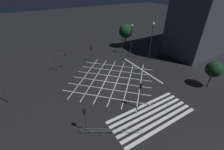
{
  "coord_description": "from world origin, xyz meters",
  "views": [
    {
      "loc": [
        -12.98,
        -21.65,
        16.68
      ],
      "look_at": [
        0.0,
        0.0,
        0.97
      ],
      "focal_mm": 24.0,
      "sensor_mm": 36.0,
      "label": 1
    }
  ],
  "objects_px": {
    "street_tree_near": "(126,31)",
    "traffic_light_nw_main": "(61,58)",
    "street_tree_far": "(214,69)",
    "traffic_light_sw_cross": "(85,115)",
    "traffic_light_median_north": "(91,50)",
    "street_lamp_east": "(132,33)",
    "traffic_light_ne_main": "(122,42)",
    "traffic_light_median_south": "(140,91)",
    "street_lamp_west": "(152,33)"
  },
  "relations": [
    {
      "from": "street_lamp_west",
      "to": "street_tree_near",
      "type": "bearing_deg",
      "value": 89.81
    },
    {
      "from": "traffic_light_median_north",
      "to": "street_lamp_east",
      "type": "height_order",
      "value": "street_lamp_east"
    },
    {
      "from": "traffic_light_median_north",
      "to": "street_tree_far",
      "type": "relative_size",
      "value": 0.76
    },
    {
      "from": "street_lamp_west",
      "to": "traffic_light_sw_cross",
      "type": "bearing_deg",
      "value": -151.7
    },
    {
      "from": "street_tree_near",
      "to": "traffic_light_ne_main",
      "type": "bearing_deg",
      "value": -134.24
    },
    {
      "from": "street_lamp_east",
      "to": "street_tree_near",
      "type": "bearing_deg",
      "value": 70.62
    },
    {
      "from": "street_lamp_east",
      "to": "traffic_light_ne_main",
      "type": "bearing_deg",
      "value": 138.5
    },
    {
      "from": "street_lamp_west",
      "to": "street_tree_far",
      "type": "bearing_deg",
      "value": -82.97
    },
    {
      "from": "traffic_light_ne_main",
      "to": "street_tree_far",
      "type": "relative_size",
      "value": 0.88
    },
    {
      "from": "traffic_light_nw_main",
      "to": "street_tree_near",
      "type": "distance_m",
      "value": 20.22
    },
    {
      "from": "traffic_light_nw_main",
      "to": "street_lamp_west",
      "type": "xyz_separation_m",
      "value": [
        19.69,
        -6.25,
        3.88
      ]
    },
    {
      "from": "street_tree_near",
      "to": "street_lamp_east",
      "type": "bearing_deg",
      "value": -109.38
    },
    {
      "from": "street_lamp_east",
      "to": "street_tree_far",
      "type": "height_order",
      "value": "street_lamp_east"
    },
    {
      "from": "traffic_light_median_north",
      "to": "street_tree_near",
      "type": "xyz_separation_m",
      "value": [
        12.36,
        3.4,
        2.02
      ]
    },
    {
      "from": "traffic_light_nw_main",
      "to": "street_lamp_east",
      "type": "height_order",
      "value": "street_lamp_east"
    },
    {
      "from": "traffic_light_ne_main",
      "to": "street_tree_near",
      "type": "bearing_deg",
      "value": -134.24
    },
    {
      "from": "traffic_light_median_north",
      "to": "street_lamp_east",
      "type": "relative_size",
      "value": 0.49
    },
    {
      "from": "street_tree_far",
      "to": "traffic_light_sw_cross",
      "type": "bearing_deg",
      "value": 173.84
    },
    {
      "from": "traffic_light_median_south",
      "to": "street_lamp_west",
      "type": "relative_size",
      "value": 0.49
    },
    {
      "from": "traffic_light_nw_main",
      "to": "street_tree_near",
      "type": "height_order",
      "value": "street_tree_near"
    },
    {
      "from": "street_lamp_east",
      "to": "street_tree_far",
      "type": "relative_size",
      "value": 1.53
    },
    {
      "from": "traffic_light_ne_main",
      "to": "street_lamp_east",
      "type": "bearing_deg",
      "value": 138.5
    },
    {
      "from": "traffic_light_median_south",
      "to": "traffic_light_ne_main",
      "type": "distance_m",
      "value": 20.76
    },
    {
      "from": "traffic_light_nw_main",
      "to": "street_tree_far",
      "type": "distance_m",
      "value": 29.55
    },
    {
      "from": "street_tree_far",
      "to": "traffic_light_median_north",
      "type": "bearing_deg",
      "value": 123.83
    },
    {
      "from": "traffic_light_median_south",
      "to": "traffic_light_nw_main",
      "type": "distance_m",
      "value": 19.22
    },
    {
      "from": "traffic_light_median_north",
      "to": "traffic_light_sw_cross",
      "type": "distance_m",
      "value": 20.63
    },
    {
      "from": "street_lamp_east",
      "to": "street_tree_far",
      "type": "xyz_separation_m",
      "value": [
        3.46,
        -19.38,
        -2.09
      ]
    },
    {
      "from": "traffic_light_median_north",
      "to": "street_tree_near",
      "type": "bearing_deg",
      "value": 105.36
    },
    {
      "from": "traffic_light_sw_cross",
      "to": "traffic_light_median_south",
      "type": "height_order",
      "value": "traffic_light_median_south"
    },
    {
      "from": "traffic_light_nw_main",
      "to": "traffic_light_ne_main",
      "type": "xyz_separation_m",
      "value": [
        16.29,
        0.52,
        0.34
      ]
    },
    {
      "from": "street_tree_near",
      "to": "traffic_light_median_north",
      "type": "bearing_deg",
      "value": -164.64
    },
    {
      "from": "traffic_light_median_north",
      "to": "traffic_light_nw_main",
      "type": "xyz_separation_m",
      "value": [
        -7.36,
        -0.64,
        0.08
      ]
    },
    {
      "from": "traffic_light_ne_main",
      "to": "traffic_light_median_north",
      "type": "bearing_deg",
      "value": -0.8
    },
    {
      "from": "traffic_light_sw_cross",
      "to": "traffic_light_nw_main",
      "type": "relative_size",
      "value": 1.02
    },
    {
      "from": "traffic_light_sw_cross",
      "to": "street_lamp_east",
      "type": "height_order",
      "value": "street_lamp_east"
    },
    {
      "from": "traffic_light_sw_cross",
      "to": "traffic_light_nw_main",
      "type": "height_order",
      "value": "traffic_light_sw_cross"
    },
    {
      "from": "traffic_light_ne_main",
      "to": "street_lamp_west",
      "type": "distance_m",
      "value": 8.36
    },
    {
      "from": "traffic_light_nw_main",
      "to": "traffic_light_ne_main",
      "type": "relative_size",
      "value": 0.86
    },
    {
      "from": "traffic_light_sw_cross",
      "to": "street_tree_near",
      "type": "height_order",
      "value": "street_tree_near"
    },
    {
      "from": "street_tree_near",
      "to": "traffic_light_nw_main",
      "type": "bearing_deg",
      "value": -168.43
    },
    {
      "from": "street_lamp_east",
      "to": "street_tree_near",
      "type": "height_order",
      "value": "street_lamp_east"
    },
    {
      "from": "traffic_light_nw_main",
      "to": "street_tree_far",
      "type": "bearing_deg",
      "value": -43.51
    },
    {
      "from": "street_lamp_east",
      "to": "street_tree_near",
      "type": "distance_m",
      "value": 5.39
    },
    {
      "from": "traffic_light_sw_cross",
      "to": "street_tree_near",
      "type": "relative_size",
      "value": 0.59
    },
    {
      "from": "traffic_light_sw_cross",
      "to": "traffic_light_ne_main",
      "type": "bearing_deg",
      "value": -44.62
    },
    {
      "from": "traffic_light_median_south",
      "to": "traffic_light_ne_main",
      "type": "height_order",
      "value": "traffic_light_median_south"
    },
    {
      "from": "traffic_light_median_south",
      "to": "traffic_light_nw_main",
      "type": "xyz_separation_m",
      "value": [
        -6.84,
        17.96,
        -0.36
      ]
    },
    {
      "from": "traffic_light_nw_main",
      "to": "street_tree_near",
      "type": "bearing_deg",
      "value": 11.57
    },
    {
      "from": "traffic_light_median_north",
      "to": "traffic_light_sw_cross",
      "type": "bearing_deg",
      "value": -26.41
    }
  ]
}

